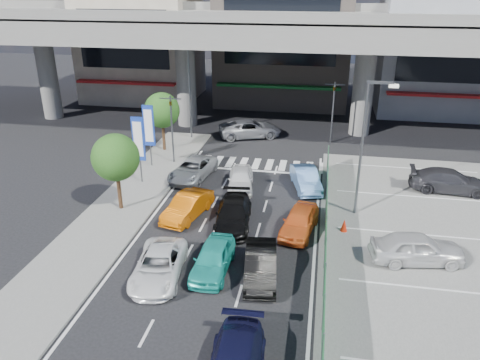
% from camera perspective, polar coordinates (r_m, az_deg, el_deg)
% --- Properties ---
extents(ground, '(120.00, 120.00, 0.00)m').
position_cam_1_polar(ground, '(24.14, -2.62, -9.24)').
color(ground, black).
rests_on(ground, ground).
extents(parking_lot, '(12.00, 28.00, 0.06)m').
position_cam_1_polar(parking_lot, '(26.12, 22.99, -8.48)').
color(parking_lot, slate).
rests_on(parking_lot, ground).
extents(sidewalk_left, '(4.00, 30.00, 0.12)m').
position_cam_1_polar(sidewalk_left, '(29.50, -14.27, -3.39)').
color(sidewalk_left, slate).
rests_on(sidewalk_left, ground).
extents(fence_run, '(0.16, 22.00, 1.80)m').
position_cam_1_polar(fence_run, '(24.06, 10.39, -7.26)').
color(fence_run, '#226336').
rests_on(fence_run, ground).
extents(expressway, '(64.00, 14.00, 10.75)m').
position_cam_1_polar(expressway, '(42.23, 4.08, 17.66)').
color(expressway, slate).
rests_on(expressway, ground).
extents(building_west, '(12.00, 10.90, 13.00)m').
position_cam_1_polar(building_west, '(56.09, -11.89, 16.36)').
color(building_west, gray).
rests_on(building_west, ground).
extents(building_center, '(14.00, 10.90, 15.00)m').
position_cam_1_polar(building_center, '(53.22, 5.46, 17.45)').
color(building_center, gray).
rests_on(building_center, ground).
extents(building_east, '(12.00, 10.90, 12.00)m').
position_cam_1_polar(building_east, '(53.40, 23.19, 14.13)').
color(building_east, gray).
rests_on(building_east, ground).
extents(traffic_light_left, '(1.60, 1.24, 5.20)m').
position_cam_1_polar(traffic_light_left, '(34.79, -8.40, 8.09)').
color(traffic_light_left, '#595B60').
rests_on(traffic_light_left, ground).
extents(traffic_light_right, '(1.60, 1.24, 5.20)m').
position_cam_1_polar(traffic_light_right, '(39.81, 11.37, 9.85)').
color(traffic_light_right, '#595B60').
rests_on(traffic_light_right, ground).
extents(street_lamp_right, '(1.65, 0.22, 8.00)m').
position_cam_1_polar(street_lamp_right, '(27.16, 15.09, 4.94)').
color(street_lamp_right, '#595B60').
rests_on(street_lamp_right, ground).
extents(street_lamp_left, '(1.65, 0.22, 8.00)m').
position_cam_1_polar(street_lamp_left, '(40.19, -5.95, 11.52)').
color(street_lamp_left, '#595B60').
rests_on(street_lamp_left, ground).
extents(signboard_near, '(0.80, 0.14, 4.70)m').
position_cam_1_polar(signboard_near, '(31.80, -12.27, 4.68)').
color(signboard_near, '#595B60').
rests_on(signboard_near, ground).
extents(signboard_far, '(0.80, 0.14, 4.70)m').
position_cam_1_polar(signboard_far, '(34.59, -11.05, 6.31)').
color(signboard_far, '#595B60').
rests_on(signboard_far, ground).
extents(tree_near, '(2.80, 2.80, 4.80)m').
position_cam_1_polar(tree_near, '(28.19, -14.93, 2.65)').
color(tree_near, '#382314').
rests_on(tree_near, ground).
extents(tree_far, '(2.80, 2.80, 4.80)m').
position_cam_1_polar(tree_far, '(37.72, -9.50, 8.37)').
color(tree_far, '#382314').
rests_on(tree_far, ground).
extents(sedan_white_mid_left, '(2.69, 4.86, 1.29)m').
position_cam_1_polar(sedan_white_mid_left, '(22.58, -9.89, -10.24)').
color(sedan_white_mid_left, white).
rests_on(sedan_white_mid_left, ground).
extents(taxi_teal_mid, '(1.69, 4.07, 1.38)m').
position_cam_1_polar(taxi_teal_mid, '(22.69, -3.33, -9.55)').
color(taxi_teal_mid, '#20AEA0').
rests_on(taxi_teal_mid, ground).
extents(hatch_black_mid_right, '(1.95, 4.33, 1.38)m').
position_cam_1_polar(hatch_black_mid_right, '(22.23, 2.53, -10.30)').
color(hatch_black_mid_right, black).
rests_on(hatch_black_mid_right, ground).
extents(taxi_orange_left, '(2.38, 4.41, 1.38)m').
position_cam_1_polar(taxi_orange_left, '(27.64, -6.40, -3.20)').
color(taxi_orange_left, '#C45907').
rests_on(taxi_orange_left, ground).
extents(sedan_black_mid, '(2.41, 4.93, 1.38)m').
position_cam_1_polar(sedan_black_mid, '(26.62, -0.82, -4.15)').
color(sedan_black_mid, black).
rests_on(sedan_black_mid, ground).
extents(taxi_orange_right, '(2.31, 4.27, 1.38)m').
position_cam_1_polar(taxi_orange_right, '(26.08, 7.26, -4.98)').
color(taxi_orange_right, '#D55B1F').
rests_on(taxi_orange_right, ground).
extents(wagon_silver_front_left, '(2.90, 5.07, 1.33)m').
position_cam_1_polar(wagon_silver_front_left, '(32.92, -5.78, 1.31)').
color(wagon_silver_front_left, '#979A9E').
rests_on(wagon_silver_front_left, ground).
extents(sedan_white_front_mid, '(2.17, 4.24, 1.38)m').
position_cam_1_polar(sedan_white_front_mid, '(31.11, 0.08, 0.12)').
color(sedan_white_front_mid, silver).
rests_on(sedan_white_front_mid, ground).
extents(kei_truck_front_right, '(2.49, 4.42, 1.38)m').
position_cam_1_polar(kei_truck_front_right, '(31.45, 8.02, 0.14)').
color(kei_truck_front_right, '#5784BF').
rests_on(kei_truck_front_right, ground).
extents(crossing_wagon_silver, '(5.99, 4.26, 1.52)m').
position_cam_1_polar(crossing_wagon_silver, '(41.42, 1.23, 6.27)').
color(crossing_wagon_silver, gray).
rests_on(crossing_wagon_silver, ground).
extents(parked_sedan_white, '(4.74, 2.45, 1.54)m').
position_cam_1_polar(parked_sedan_white, '(24.76, 20.78, -7.77)').
color(parked_sedan_white, silver).
rests_on(parked_sedan_white, parking_lot).
extents(parked_sedan_dgrey, '(5.18, 2.39, 1.47)m').
position_cam_1_polar(parked_sedan_dgrey, '(33.51, 24.19, -0.10)').
color(parked_sedan_dgrey, '#313035').
rests_on(parked_sedan_dgrey, parking_lot).
extents(traffic_cone, '(0.47, 0.47, 0.73)m').
position_cam_1_polar(traffic_cone, '(26.64, 12.58, -5.39)').
color(traffic_cone, red).
rests_on(traffic_cone, parking_lot).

